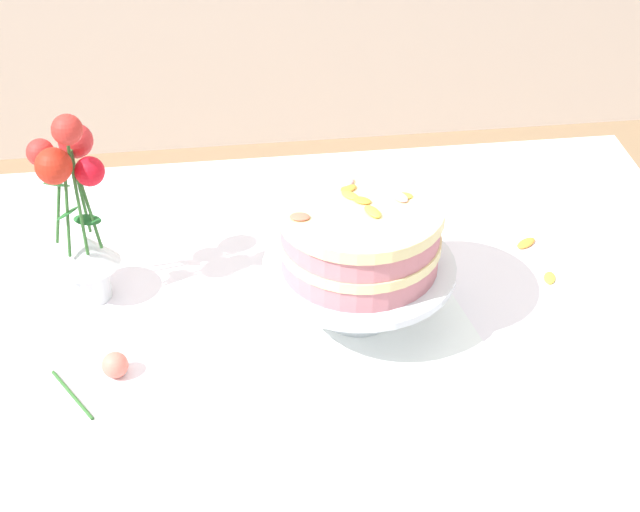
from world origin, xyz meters
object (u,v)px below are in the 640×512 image
at_px(cake_stand, 359,273).
at_px(flower_vase, 78,219).
at_px(dining_table, 297,374).
at_px(fallen_rose, 113,366).
at_px(layer_cake, 360,234).

relative_size(cake_stand, flower_vase, 0.87).
bearing_deg(dining_table, fallen_rose, -165.84).
distance_m(cake_stand, layer_cake, 0.07).
distance_m(layer_cake, fallen_rose, 0.40).
height_order(dining_table, layer_cake, layer_cake).
bearing_deg(flower_vase, layer_cake, -13.98).
distance_m(dining_table, fallen_rose, 0.30).
xyz_separation_m(dining_table, layer_cake, (0.10, 0.02, 0.24)).
distance_m(dining_table, layer_cake, 0.26).
height_order(cake_stand, flower_vase, flower_vase).
bearing_deg(fallen_rose, flower_vase, 102.64).
relative_size(cake_stand, fallen_rose, 2.58).
bearing_deg(layer_cake, flower_vase, 166.02).
height_order(cake_stand, fallen_rose, cake_stand).
relative_size(dining_table, cake_stand, 4.83).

